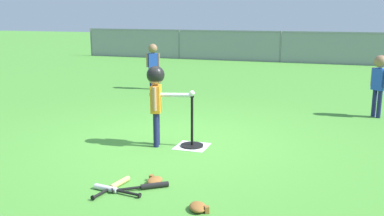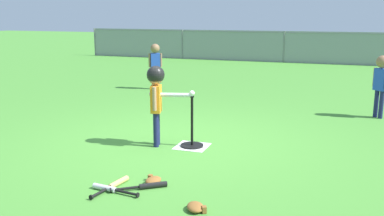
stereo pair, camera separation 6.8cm
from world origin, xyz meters
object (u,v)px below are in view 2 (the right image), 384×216
(baseball_on_tee, at_px, (192,93))
(glove_by_plate, at_px, (153,180))
(batting_tee, at_px, (192,138))
(glove_near_bats, at_px, (196,207))
(spare_bat_black, at_px, (147,186))
(spare_bat_silver, at_px, (109,189))
(spare_bat_wood, at_px, (115,184))
(fielder_near_right, at_px, (381,78))
(fielder_deep_left, at_px, (155,60))
(batter_child, at_px, (157,89))

(baseball_on_tee, bearing_deg, glove_by_plate, -88.21)
(batting_tee, bearing_deg, glove_near_bats, -69.59)
(spare_bat_black, distance_m, glove_by_plate, 0.16)
(spare_bat_silver, relative_size, spare_bat_wood, 0.94)
(fielder_near_right, distance_m, fielder_deep_left, 5.10)
(fielder_near_right, xyz_separation_m, spare_bat_silver, (-2.85, -4.45, -0.68))
(fielder_near_right, bearing_deg, batter_child, -137.03)
(glove_by_plate, bearing_deg, baseball_on_tee, 91.79)
(glove_near_bats, bearing_deg, spare_bat_wood, 166.06)
(batter_child, height_order, fielder_near_right, batter_child)
(fielder_deep_left, relative_size, spare_bat_wood, 1.83)
(glove_by_plate, bearing_deg, glove_near_bats, -36.12)
(spare_bat_silver, relative_size, glove_by_plate, 2.48)
(batter_child, xyz_separation_m, glove_near_bats, (1.17, -1.76, -0.77))
(spare_bat_wood, bearing_deg, fielder_deep_left, 109.89)
(fielder_deep_left, bearing_deg, glove_near_bats, -62.73)
(fielder_near_right, relative_size, spare_bat_silver, 1.96)
(batting_tee, height_order, glove_near_bats, batting_tee)
(baseball_on_tee, bearing_deg, batting_tee, -26.57)
(glove_by_plate, distance_m, glove_near_bats, 0.81)
(fielder_near_right, relative_size, spare_bat_black, 2.12)
(spare_bat_silver, relative_size, glove_near_bats, 2.09)
(batter_child, relative_size, glove_by_plate, 4.96)
(spare_bat_wood, xyz_separation_m, glove_near_bats, (1.00, -0.25, 0.01))
(baseball_on_tee, bearing_deg, spare_bat_black, -88.35)
(fielder_deep_left, relative_size, glove_by_plate, 4.83)
(spare_bat_black, bearing_deg, fielder_deep_left, 113.18)
(fielder_near_right, height_order, glove_near_bats, fielder_near_right)
(fielder_near_right, xyz_separation_m, spare_bat_black, (-2.50, -4.25, -0.68))
(batting_tee, xyz_separation_m, baseball_on_tee, (-0.00, 0.00, 0.64))
(spare_bat_black, xyz_separation_m, glove_by_plate, (-0.00, 0.16, 0.01))
(spare_bat_silver, distance_m, spare_bat_black, 0.40)
(spare_bat_silver, bearing_deg, fielder_near_right, 57.40)
(spare_bat_black, height_order, glove_by_plate, glove_by_plate)
(spare_bat_silver, distance_m, glove_near_bats, 1.01)
(spare_bat_wood, bearing_deg, baseball_on_tee, 79.59)
(baseball_on_tee, height_order, batter_child, batter_child)
(batting_tee, relative_size, spare_bat_silver, 1.28)
(batter_child, relative_size, spare_bat_black, 2.16)
(baseball_on_tee, relative_size, spare_bat_black, 0.14)
(spare_bat_wood, relative_size, glove_by_plate, 2.64)
(baseball_on_tee, xyz_separation_m, glove_by_plate, (0.04, -1.41, -0.72))
(spare_bat_black, relative_size, glove_by_plate, 2.30)
(baseball_on_tee, distance_m, spare_bat_wood, 1.82)
(baseball_on_tee, height_order, fielder_near_right, fielder_near_right)
(batter_child, relative_size, spare_bat_silver, 2.00)
(batting_tee, bearing_deg, spare_bat_black, -88.35)
(spare_bat_silver, height_order, spare_bat_wood, same)
(spare_bat_wood, distance_m, glove_near_bats, 1.03)
(spare_bat_silver, height_order, glove_near_bats, glove_near_bats)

